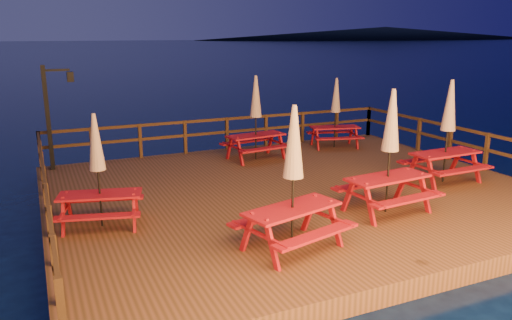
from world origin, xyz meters
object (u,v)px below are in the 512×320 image
object	(u,v)px
lamp_post	(53,108)
picnic_table_0	(448,130)
picnic_table_1	(293,176)
picnic_table_2	(390,150)

from	to	relation	value
lamp_post	picnic_table_0	size ratio (longest dim) A/B	1.11
lamp_post	picnic_table_1	size ratio (longest dim) A/B	1.12
picnic_table_1	picnic_table_2	xyz separation A→B (m)	(2.83, 0.85, 0.03)
lamp_post	picnic_table_2	size ratio (longest dim) A/B	1.10
picnic_table_1	picnic_table_2	world-z (taller)	picnic_table_2
picnic_table_0	picnic_table_1	size ratio (longest dim) A/B	1.02
picnic_table_0	picnic_table_2	world-z (taller)	picnic_table_2
picnic_table_2	picnic_table_1	bearing A→B (deg)	-168.10
lamp_post	picnic_table_2	xyz separation A→B (m)	(6.42, -6.85, -0.38)
picnic_table_0	picnic_table_2	xyz separation A→B (m)	(-2.88, -1.24, 0.01)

